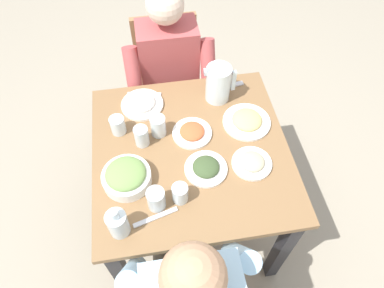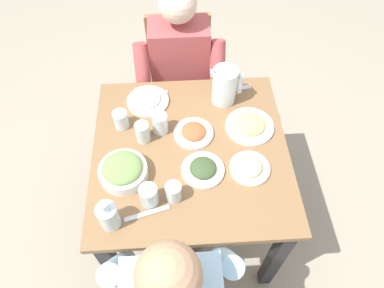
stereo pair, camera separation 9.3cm
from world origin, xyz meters
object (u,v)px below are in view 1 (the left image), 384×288
Objects in this scene: dining_table at (191,165)px; water_glass_by_pitcher at (142,136)px; plate_rice_curry at (192,132)px; plate_dolmas at (206,168)px; plate_fries at (247,121)px; water_glass_near_left at (180,193)px; water_glass_near_right at (156,199)px; chair_far at (168,78)px; water_glass_far_left at (118,125)px; diner_near at (189,284)px; water_pitcher at (218,83)px; salad_bowl at (126,176)px; oil_carafe at (118,224)px; plate_yoghurt at (142,103)px; water_glass_far_right at (158,126)px; plate_beans at (252,162)px; diner_far at (171,84)px.

water_glass_by_pitcher reaches higher than dining_table.
plate_rice_curry is 0.20m from plate_dolmas.
water_glass_near_left is (-0.37, -0.34, 0.03)m from plate_fries.
dining_table is 9.97× the size of water_glass_near_left.
water_glass_near_right reaches higher than water_glass_by_pitcher.
chair_far is at bearing 91.84° from dining_table.
diner_near is at bearing -72.71° from water_glass_far_left.
water_glass_near_left is (-0.26, -0.53, -0.05)m from water_pitcher.
water_glass_by_pitcher is (-0.26, 0.19, 0.03)m from plate_dolmas.
salad_bowl is 1.25× the size of oil_carafe.
plate_yoghurt is (-0.38, 0.00, -0.08)m from water_pitcher.
water_pitcher is at bearing 58.43° from dining_table.
water_glass_far_right is 0.19m from water_glass_far_left.
chair_far is 9.85× the size of water_glass_far_left.
diner_near is at bearing -92.59° from water_glass_near_left.
oil_carafe is (-0.61, -0.44, 0.04)m from plate_fries.
plate_beans is 0.77× the size of plate_fries.
plate_fries is (0.57, 0.23, -0.03)m from salad_bowl.
salad_bowl is 0.24m from water_glass_near_left.
water_glass_far_right is (0.06, -0.18, 0.04)m from plate_yoghurt.
plate_beans is at bearing -0.19° from salad_bowl.
plate_yoghurt is at bearing 50.17° from water_glass_far_left.
water_glass_near_right is (-0.20, -0.33, 0.04)m from plate_rice_curry.
plate_dolmas is at bearing -36.12° from water_glass_by_pitcher.
plate_dolmas is 0.26m from water_glass_near_right.
chair_far is 0.71m from water_glass_far_right.
plate_fries is at bearing 4.37° from water_glass_by_pitcher.
water_glass_near_right reaches higher than plate_rice_curry.
diner_near is at bearing -79.39° from water_glass_by_pitcher.
plate_beans is 0.61m from plate_yoghurt.
water_glass_by_pitcher is (-0.19, -0.68, 0.31)m from chair_far.
water_glass_far_right reaches higher than water_glass_far_left.
dining_table is 0.39m from plate_yoghurt.
plate_rice_curry is 2.08× the size of water_glass_near_left.
water_glass_far_right is (-0.18, 0.23, 0.04)m from plate_dolmas.
water_pitcher is 1.02× the size of plate_dolmas.
diner_near is 7.07× the size of oil_carafe.
diner_near reaches higher than salad_bowl.
diner_far is 0.47m from water_glass_far_right.
plate_yoghurt is (0.10, 0.42, -0.03)m from salad_bowl.
chair_far is 1.30m from diner_near.
plate_rice_curry is 0.16m from water_glass_far_right.
plate_rice_curry is 1.77× the size of water_glass_far_right.
plate_yoghurt is 1.26× the size of oil_carafe.
water_glass_by_pitcher is at bearing 161.27° from dining_table.
chair_far is 0.75× the size of diner_far.
oil_carafe reaches higher than dining_table.
water_glass_far_left is (-0.29, -0.59, 0.30)m from chair_far.
water_glass_far_left is at bearing 120.65° from water_glass_near_left.
water_glass_far_right is (-0.11, -0.43, 0.17)m from diner_far.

